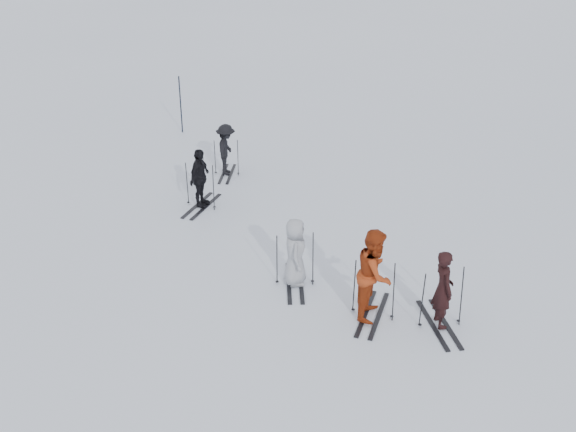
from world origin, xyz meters
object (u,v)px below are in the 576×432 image
at_px(skier_near_dark, 443,290).
at_px(skier_uphill_left, 200,179).
at_px(skier_uphill_far, 226,150).
at_px(piste_marker, 181,105).
at_px(skier_grey, 295,253).
at_px(skier_red, 375,275).

relative_size(skier_near_dark, skier_uphill_left, 1.03).
relative_size(skier_uphill_far, piste_marker, 0.78).
bearing_deg(skier_uphill_left, skier_near_dark, -114.29).
bearing_deg(piste_marker, skier_uphill_left, -79.88).
relative_size(skier_near_dark, skier_grey, 1.08).
height_order(skier_near_dark, skier_uphill_far, skier_near_dark).
distance_m(skier_near_dark, skier_red, 1.40).
height_order(skier_red, piste_marker, same).
bearing_deg(piste_marker, skier_uphill_far, -65.75).
xyz_separation_m(skier_red, skier_uphill_far, (-3.33, 7.59, -0.22)).
distance_m(skier_red, skier_uphill_far, 8.29).
xyz_separation_m(skier_near_dark, skier_uphill_far, (-4.66, 7.99, -0.08)).
xyz_separation_m(skier_uphill_left, piste_marker, (-1.06, 5.95, 0.17)).
relative_size(skier_near_dark, skier_red, 0.86).
xyz_separation_m(skier_uphill_far, piste_marker, (-1.69, 3.75, 0.22)).
distance_m(skier_near_dark, skier_uphill_far, 9.25).
relative_size(skier_grey, piste_marker, 0.79).
bearing_deg(skier_red, piste_marker, 44.01).
bearing_deg(skier_uphill_left, skier_red, -120.38).
height_order(skier_near_dark, piste_marker, piste_marker).
bearing_deg(skier_uphill_far, skier_uphill_left, 171.41).
distance_m(skier_uphill_left, piste_marker, 6.05).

